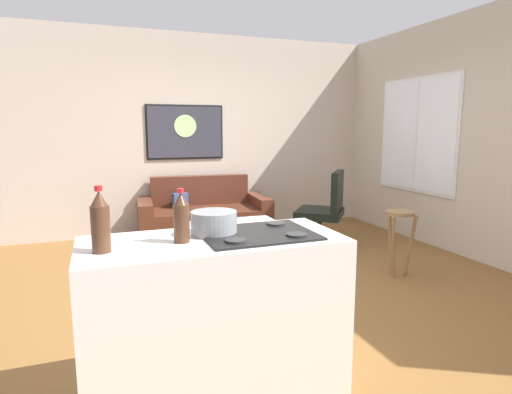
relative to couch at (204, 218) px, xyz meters
name	(u,v)px	position (x,y,z in m)	size (l,w,h in m)	color
ground	(257,286)	(0.06, -1.94, -0.29)	(6.40, 6.40, 0.04)	brown
back_wall	(198,134)	(0.06, 0.49, 1.13)	(6.40, 0.05, 2.80)	beige
right_wall	(455,136)	(2.68, -1.64, 1.13)	(0.05, 6.40, 2.80)	beige
couch	(204,218)	(0.00, 0.00, 0.00)	(1.79, 0.96, 0.83)	#51281A
coffee_table	(231,225)	(0.08, -1.02, 0.11)	(1.07, 0.51, 0.42)	silver
armchair	(326,208)	(1.43, -0.83, 0.18)	(0.82, 0.82, 0.95)	black
bar_stool	(399,228)	(1.49, -2.19, 0.22)	(0.33, 0.32, 0.67)	olive
kitchen_counter	(215,319)	(-0.76, -3.47, 0.19)	(1.37, 0.60, 0.94)	silver
soda_bottle	(100,223)	(-1.32, -3.53, 0.78)	(0.09, 0.09, 0.32)	#4F301E
soda_bottle_2	(181,218)	(-0.93, -3.49, 0.77)	(0.08, 0.08, 0.28)	#4F301E
mixing_bowl	(214,223)	(-0.73, -3.39, 0.70)	(0.25, 0.25, 0.13)	gray
wall_painting	(185,132)	(-0.14, 0.44, 1.16)	(1.09, 0.03, 0.76)	black
window	(417,135)	(2.64, -1.04, 1.12)	(0.03, 1.43, 1.50)	silver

